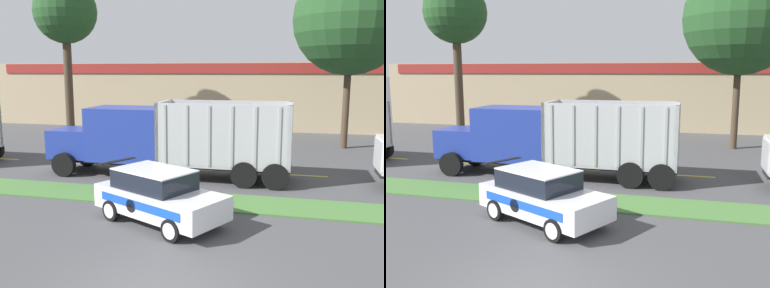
% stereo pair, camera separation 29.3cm
% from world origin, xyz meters
% --- Properties ---
extents(grass_verge, '(120.00, 2.11, 0.06)m').
position_xyz_m(grass_verge, '(0.00, 6.77, 0.03)').
color(grass_verge, '#477538').
rests_on(grass_verge, ground_plane).
extents(centre_line_2, '(2.40, 0.14, 0.01)m').
position_xyz_m(centre_line_2, '(-13.02, 11.82, 0.00)').
color(centre_line_2, yellow).
rests_on(centre_line_2, ground_plane).
extents(centre_line_3, '(2.40, 0.14, 0.01)m').
position_xyz_m(centre_line_3, '(-7.62, 11.82, 0.00)').
color(centre_line_3, yellow).
rests_on(centre_line_3, ground_plane).
extents(centre_line_4, '(2.40, 0.14, 0.01)m').
position_xyz_m(centre_line_4, '(-2.22, 11.82, 0.00)').
color(centre_line_4, yellow).
rests_on(centre_line_4, ground_plane).
extents(centre_line_5, '(2.40, 0.14, 0.01)m').
position_xyz_m(centre_line_5, '(3.18, 11.82, 0.00)').
color(centre_line_5, yellow).
rests_on(centre_line_5, ground_plane).
extents(dump_truck_mid, '(11.25, 2.62, 3.46)m').
position_xyz_m(dump_truck_mid, '(-3.77, 10.20, 1.68)').
color(dump_truck_mid, black).
rests_on(dump_truck_mid, ground_plane).
extents(rally_car, '(4.72, 3.67, 1.75)m').
position_xyz_m(rally_car, '(-1.31, 4.31, 0.89)').
color(rally_car, white).
rests_on(rally_car, ground_plane).
extents(store_building_backdrop, '(42.58, 12.10, 5.46)m').
position_xyz_m(store_building_backdrop, '(-2.75, 32.22, 2.73)').
color(store_building_backdrop, tan).
rests_on(store_building_backdrop, ground_plane).
extents(tree_behind_left, '(6.85, 6.85, 13.07)m').
position_xyz_m(tree_behind_left, '(5.82, 19.85, 8.62)').
color(tree_behind_left, '#473828').
rests_on(tree_behind_left, ground_plane).
extents(tree_behind_centre, '(4.37, 4.37, 12.13)m').
position_xyz_m(tree_behind_centre, '(-12.94, 19.48, 9.18)').
color(tree_behind_centre, '#473828').
rests_on(tree_behind_centre, ground_plane).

